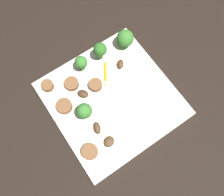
% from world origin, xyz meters
% --- Properties ---
extents(ground_plane, '(1.40, 1.40, 0.00)m').
position_xyz_m(ground_plane, '(0.00, 0.00, 0.00)').
color(ground_plane, black).
extents(plate, '(0.26, 0.26, 0.02)m').
position_xyz_m(plate, '(0.00, 0.00, 0.01)').
color(plate, white).
rests_on(plate, ground_plane).
extents(fork, '(0.17, 0.08, 0.00)m').
position_xyz_m(fork, '(0.05, 0.05, 0.02)').
color(fork, silver).
rests_on(fork, plate).
extents(broccoli_floret_0, '(0.04, 0.04, 0.05)m').
position_xyz_m(broccoli_floret_0, '(-0.09, 0.10, 0.05)').
color(broccoli_floret_0, '#408630').
rests_on(broccoli_floret_0, plate).
extents(broccoli_floret_1, '(0.03, 0.03, 0.05)m').
position_xyz_m(broccoli_floret_1, '(-0.10, 0.03, 0.05)').
color(broccoli_floret_1, '#347525').
rests_on(broccoli_floret_1, plate).
extents(broccoli_floret_2, '(0.03, 0.03, 0.05)m').
position_xyz_m(broccoli_floret_2, '(-0.00, -0.07, 0.05)').
color(broccoli_floret_2, '#408630').
rests_on(broccoli_floret_2, plate).
extents(broccoli_floret_3, '(0.03, 0.03, 0.04)m').
position_xyz_m(broccoli_floret_3, '(-0.10, -0.02, 0.05)').
color(broccoli_floret_3, '#408630').
rests_on(broccoli_floret_3, plate).
extents(sausage_slice_0, '(0.04, 0.04, 0.01)m').
position_xyz_m(sausage_slice_0, '(-0.10, -0.10, 0.02)').
color(sausage_slice_0, brown).
rests_on(sausage_slice_0, plate).
extents(sausage_slice_1, '(0.05, 0.05, 0.01)m').
position_xyz_m(sausage_slice_1, '(-0.04, -0.10, 0.03)').
color(sausage_slice_1, brown).
rests_on(sausage_slice_1, plate).
extents(sausage_slice_2, '(0.04, 0.04, 0.02)m').
position_xyz_m(sausage_slice_2, '(-0.04, -0.01, 0.03)').
color(sausage_slice_2, brown).
rests_on(sausage_slice_2, plate).
extents(sausage_slice_3, '(0.04, 0.04, 0.01)m').
position_xyz_m(sausage_slice_3, '(-0.08, -0.06, 0.02)').
color(sausage_slice_3, brown).
rests_on(sausage_slice_3, plate).
extents(sausage_slice_4, '(0.04, 0.04, 0.01)m').
position_xyz_m(sausage_slice_4, '(0.07, -0.10, 0.02)').
color(sausage_slice_4, brown).
rests_on(sausage_slice_4, plate).
extents(mushroom_0, '(0.03, 0.02, 0.01)m').
position_xyz_m(mushroom_0, '(0.04, -0.06, 0.02)').
color(mushroom_0, '#4C331E').
rests_on(mushroom_0, plate).
extents(mushroom_1, '(0.03, 0.03, 0.01)m').
position_xyz_m(mushroom_1, '(0.08, -0.06, 0.02)').
color(mushroom_1, '#4C331E').
rests_on(mushroom_1, plate).
extents(mushroom_2, '(0.03, 0.03, 0.01)m').
position_xyz_m(mushroom_2, '(-0.05, 0.06, 0.02)').
color(mushroom_2, '#4C331E').
rests_on(mushroom_2, plate).
extents(mushroom_5, '(0.03, 0.03, 0.01)m').
position_xyz_m(mushroom_5, '(-0.04, -0.05, 0.02)').
color(mushroom_5, '#422B19').
rests_on(mushroom_5, plate).
extents(pepper_strip_0, '(0.05, 0.04, 0.00)m').
position_xyz_m(pepper_strip_0, '(-0.06, 0.02, 0.02)').
color(pepper_strip_0, orange).
rests_on(pepper_strip_0, plate).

